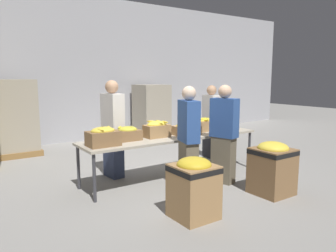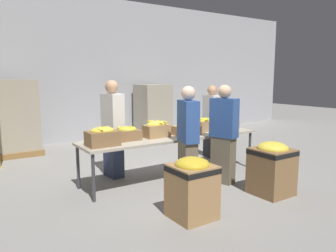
# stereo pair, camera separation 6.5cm
# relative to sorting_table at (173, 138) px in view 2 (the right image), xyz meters

# --- Properties ---
(ground_plane) EXTENTS (30.00, 30.00, 0.00)m
(ground_plane) POSITION_rel_sorting_table_xyz_m (0.00, 0.00, -0.72)
(ground_plane) COLOR gray
(wall_back) EXTENTS (16.00, 0.08, 4.00)m
(wall_back) POSITION_rel_sorting_table_xyz_m (0.00, 4.28, 1.28)
(wall_back) COLOR #A8A8AD
(wall_back) RESTS_ON ground_plane
(sorting_table) EXTENTS (3.37, 0.80, 0.76)m
(sorting_table) POSITION_rel_sorting_table_xyz_m (0.00, 0.00, 0.00)
(sorting_table) COLOR #B2A893
(sorting_table) RESTS_ON ground_plane
(banana_box_0) EXTENTS (0.47, 0.33, 0.30)m
(banana_box_0) POSITION_rel_sorting_table_xyz_m (-1.37, -0.10, 0.19)
(banana_box_0) COLOR olive
(banana_box_0) RESTS_ON sorting_table
(banana_box_1) EXTENTS (0.40, 0.33, 0.24)m
(banana_box_1) POSITION_rel_sorting_table_xyz_m (-0.85, 0.10, 0.16)
(banana_box_1) COLOR olive
(banana_box_1) RESTS_ON sorting_table
(banana_box_2) EXTENTS (0.43, 0.36, 0.30)m
(banana_box_2) POSITION_rel_sorting_table_xyz_m (-0.31, 0.05, 0.19)
(banana_box_2) COLOR #A37A4C
(banana_box_2) RESTS_ON sorting_table
(banana_box_3) EXTENTS (0.47, 0.36, 0.24)m
(banana_box_3) POSITION_rel_sorting_table_xyz_m (0.26, -0.05, 0.16)
(banana_box_3) COLOR tan
(banana_box_3) RESTS_ON sorting_table
(banana_box_4) EXTENTS (0.39, 0.29, 0.26)m
(banana_box_4) POSITION_rel_sorting_table_xyz_m (0.81, 0.09, 0.17)
(banana_box_4) COLOR #A37A4C
(banana_box_4) RESTS_ON sorting_table
(banana_box_5) EXTENTS (0.38, 0.27, 0.24)m
(banana_box_5) POSITION_rel_sorting_table_xyz_m (1.44, 0.09, 0.16)
(banana_box_5) COLOR tan
(banana_box_5) RESTS_ON sorting_table
(volunteer_0) EXTENTS (0.27, 0.46, 1.62)m
(volunteer_0) POSITION_rel_sorting_table_xyz_m (1.55, 0.73, 0.09)
(volunteer_0) COLOR black
(volunteer_0) RESTS_ON ground_plane
(volunteer_1) EXTENTS (0.35, 0.49, 1.66)m
(volunteer_1) POSITION_rel_sorting_table_xyz_m (-0.18, -0.68, 0.11)
(volunteer_1) COLOR #6B604C
(volunteer_1) RESTS_ON ground_plane
(volunteer_2) EXTENTS (0.27, 0.48, 1.74)m
(volunteer_2) POSITION_rel_sorting_table_xyz_m (-0.87, 0.63, 0.15)
(volunteer_2) COLOR #2D3856
(volunteer_2) RESTS_ON ground_plane
(volunteer_3) EXTENTS (0.34, 0.49, 1.67)m
(volunteer_3) POSITION_rel_sorting_table_xyz_m (0.55, -0.72, 0.11)
(volunteer_3) COLOR #6B604C
(volunteer_3) RESTS_ON ground_plane
(donation_bin_0) EXTENTS (0.53, 0.53, 0.80)m
(donation_bin_0) POSITION_rel_sorting_table_xyz_m (-0.77, -1.55, -0.29)
(donation_bin_0) COLOR #A37A4C
(donation_bin_0) RESTS_ON ground_plane
(donation_bin_1) EXTENTS (0.56, 0.56, 0.82)m
(donation_bin_1) POSITION_rel_sorting_table_xyz_m (0.78, -1.55, -0.28)
(donation_bin_1) COLOR olive
(donation_bin_1) RESTS_ON ground_plane
(pallet_stack_0) EXTENTS (1.01, 1.01, 1.74)m
(pallet_stack_0) POSITION_rel_sorting_table_xyz_m (-2.03, 3.49, 0.14)
(pallet_stack_0) COLOR olive
(pallet_stack_0) RESTS_ON ground_plane
(pallet_stack_1) EXTENTS (0.94, 0.94, 1.57)m
(pallet_stack_1) POSITION_rel_sorting_table_xyz_m (1.79, 3.65, 0.05)
(pallet_stack_1) COLOR olive
(pallet_stack_1) RESTS_ON ground_plane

